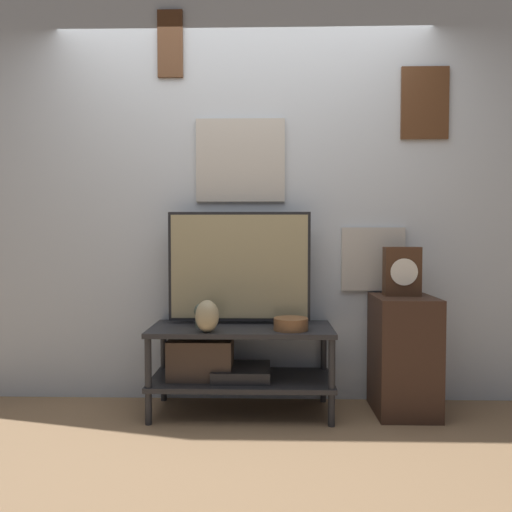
# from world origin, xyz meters

# --- Properties ---
(ground_plane) EXTENTS (12.00, 12.00, 0.00)m
(ground_plane) POSITION_xyz_m (0.00, 0.00, 0.00)
(ground_plane) COLOR #846647
(wall_back) EXTENTS (6.40, 0.08, 2.70)m
(wall_back) POSITION_xyz_m (0.01, 0.58, 1.36)
(wall_back) COLOR #B2BCC6
(wall_back) RESTS_ON ground_plane
(media_console) EXTENTS (1.14, 0.49, 0.55)m
(media_console) POSITION_xyz_m (-0.09, 0.29, 0.34)
(media_console) COLOR #232326
(media_console) RESTS_ON ground_plane
(television) EXTENTS (0.92, 0.05, 0.72)m
(television) POSITION_xyz_m (-0.02, 0.39, 0.92)
(television) COLOR black
(television) RESTS_ON media_console
(vase_wide_bowl) EXTENTS (0.21, 0.21, 0.07)m
(vase_wide_bowl) POSITION_xyz_m (0.31, 0.19, 0.58)
(vase_wide_bowl) COLOR brown
(vase_wide_bowl) RESTS_ON media_console
(vase_urn_stoneware) EXTENTS (0.14, 0.13, 0.19)m
(vase_urn_stoneware) POSITION_xyz_m (-0.19, 0.10, 0.64)
(vase_urn_stoneware) COLOR tan
(vase_urn_stoneware) RESTS_ON media_console
(decorative_bust) EXTENTS (0.09, 0.09, 0.15)m
(decorative_bust) POSITION_xyz_m (-0.25, 0.27, 0.62)
(decorative_bust) COLOR #4C5647
(decorative_bust) RESTS_ON media_console
(side_table) EXTENTS (0.37, 0.44, 0.74)m
(side_table) POSITION_xyz_m (1.02, 0.31, 0.37)
(side_table) COLOR #382319
(side_table) RESTS_ON ground_plane
(mantel_clock) EXTENTS (0.23, 0.11, 0.31)m
(mantel_clock) POSITION_xyz_m (1.01, 0.35, 0.89)
(mantel_clock) COLOR #422819
(mantel_clock) RESTS_ON side_table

